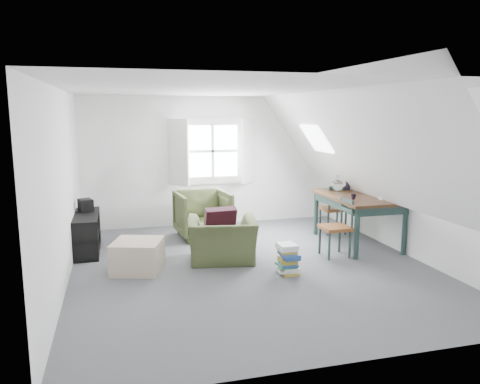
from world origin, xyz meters
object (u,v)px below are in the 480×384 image
object	(u,v)px
dining_chair_near	(337,226)
ottoman	(138,256)
armchair_near	(222,261)
magazine_stack	(288,259)
armchair_far	(203,237)
dining_chair_far	(334,208)
media_shelf	(86,235)
dining_table	(358,202)

from	to	relation	value
dining_chair_near	ottoman	bearing A→B (deg)	-105.07
armchair_near	magazine_stack	bearing A→B (deg)	143.79
armchair_near	armchair_far	bearing A→B (deg)	-79.25
dining_chair_far	magazine_stack	world-z (taller)	dining_chair_far
armchair_near	media_shelf	distance (m)	2.23
ottoman	dining_table	world-z (taller)	dining_table
ottoman	dining_table	xyz separation A→B (m)	(3.63, 0.45, 0.51)
media_shelf	magazine_stack	world-z (taller)	media_shelf
dining_table	dining_chair_near	size ratio (longest dim) A/B	1.86
dining_chair_far	media_shelf	xyz separation A→B (m)	(-4.31, -0.07, -0.20)
dining_table	media_shelf	distance (m)	4.45
armchair_far	magazine_stack	size ratio (longest dim) A/B	2.20
media_shelf	dining_chair_near	bearing A→B (deg)	-13.55
armchair_near	dining_chair_far	distance (m)	2.59
armchair_near	dining_chair_near	xyz separation A→B (m)	(1.76, -0.21, 0.47)
armchair_near	ottoman	xyz separation A→B (m)	(-1.24, -0.13, 0.22)
armchair_far	magazine_stack	distance (m)	2.34
dining_chair_near	media_shelf	size ratio (longest dim) A/B	0.75
ottoman	armchair_near	bearing A→B (deg)	5.81
magazine_stack	media_shelf	bearing A→B (deg)	147.36
dining_chair_near	media_shelf	world-z (taller)	dining_chair_near
armchair_near	ottoman	world-z (taller)	ottoman
armchair_far	dining_table	xyz separation A→B (m)	(2.42, -1.10, 0.72)
dining_table	media_shelf	bearing A→B (deg)	166.73
armchair_far	media_shelf	distance (m)	2.02
armchair_near	dining_chair_far	world-z (taller)	dining_chair_far
dining_table	media_shelf	size ratio (longest dim) A/B	1.40
dining_chair_far	magazine_stack	size ratio (longest dim) A/B	2.18
dining_chair_far	media_shelf	bearing A→B (deg)	1.75
dining_chair_far	dining_table	bearing A→B (deg)	96.01
dining_chair_near	armchair_near	bearing A→B (deg)	-110.30
dining_chair_near	media_shelf	bearing A→B (deg)	-121.07
armchair_near	magazine_stack	xyz separation A→B (m)	(0.75, -0.77, 0.21)
dining_chair_near	magazine_stack	xyz separation A→B (m)	(-1.01, -0.56, -0.26)
armchair_far	dining_table	world-z (taller)	dining_table
dining_chair_far	media_shelf	size ratio (longest dim) A/B	0.76
dining_chair_far	dining_chair_near	bearing A→B (deg)	66.70
dining_table	dining_chair_near	world-z (taller)	dining_chair_near
dining_chair_near	media_shelf	distance (m)	3.94
dining_table	dining_chair_far	size ratio (longest dim) A/B	1.84
magazine_stack	ottoman	bearing A→B (deg)	162.05
ottoman	dining_chair_near	distance (m)	3.02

